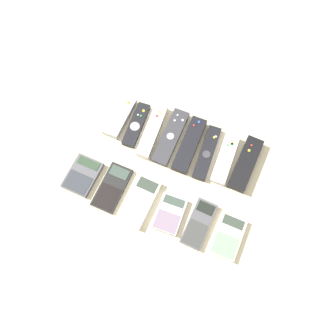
{
  "coord_description": "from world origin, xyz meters",
  "views": [
    {
      "loc": [
        0.14,
        -0.3,
        0.97
      ],
      "look_at": [
        0.0,
        0.02,
        0.01
      ],
      "focal_mm": 35.0,
      "sensor_mm": 36.0,
      "label": 1
    }
  ],
  "objects_px": {
    "remote_3": "(171,137)",
    "remote_6": "(225,159)",
    "remote_1": "(136,125)",
    "calculator_2": "(140,201)",
    "calculator_3": "(170,214)",
    "remote_2": "(152,130)",
    "calculator_1": "(112,187)",
    "remote_4": "(190,145)",
    "remote_5": "(207,153)",
    "remote_7": "(246,164)",
    "calculator_0": "(83,175)",
    "calculator_5": "(228,236)",
    "calculator_4": "(199,224)",
    "remote_0": "(120,116)"
  },
  "relations": [
    {
      "from": "remote_3",
      "to": "remote_6",
      "type": "height_order",
      "value": "same"
    },
    {
      "from": "remote_1",
      "to": "calculator_2",
      "type": "height_order",
      "value": "remote_1"
    },
    {
      "from": "calculator_3",
      "to": "remote_2",
      "type": "bearing_deg",
      "value": 121.57
    },
    {
      "from": "calculator_1",
      "to": "remote_4",
      "type": "bearing_deg",
      "value": 53.93
    },
    {
      "from": "remote_1",
      "to": "calculator_3",
      "type": "height_order",
      "value": "remote_1"
    },
    {
      "from": "remote_5",
      "to": "remote_7",
      "type": "height_order",
      "value": "remote_7"
    },
    {
      "from": "remote_6",
      "to": "remote_5",
      "type": "bearing_deg",
      "value": -179.58
    },
    {
      "from": "remote_3",
      "to": "remote_6",
      "type": "relative_size",
      "value": 1.15
    },
    {
      "from": "calculator_2",
      "to": "calculator_1",
      "type": "bearing_deg",
      "value": 177.83
    },
    {
      "from": "remote_4",
      "to": "calculator_0",
      "type": "relative_size",
      "value": 1.59
    },
    {
      "from": "remote_7",
      "to": "calculator_0",
      "type": "height_order",
      "value": "remote_7"
    },
    {
      "from": "remote_6",
      "to": "calculator_5",
      "type": "height_order",
      "value": "remote_6"
    },
    {
      "from": "calculator_0",
      "to": "calculator_5",
      "type": "relative_size",
      "value": 0.95
    },
    {
      "from": "remote_4",
      "to": "remote_5",
      "type": "bearing_deg",
      "value": -2.93
    },
    {
      "from": "calculator_4",
      "to": "remote_5",
      "type": "bearing_deg",
      "value": 106.63
    },
    {
      "from": "calculator_5",
      "to": "remote_7",
      "type": "bearing_deg",
      "value": 96.2
    },
    {
      "from": "calculator_2",
      "to": "remote_5",
      "type": "bearing_deg",
      "value": 62.14
    },
    {
      "from": "remote_6",
      "to": "remote_7",
      "type": "xyz_separation_m",
      "value": [
        0.07,
        0.01,
        0.0
      ]
    },
    {
      "from": "remote_1",
      "to": "remote_5",
      "type": "xyz_separation_m",
      "value": [
        0.25,
        -0.0,
        -0.0
      ]
    },
    {
      "from": "remote_0",
      "to": "remote_3",
      "type": "relative_size",
      "value": 0.77
    },
    {
      "from": "remote_0",
      "to": "remote_4",
      "type": "height_order",
      "value": "remote_4"
    },
    {
      "from": "remote_1",
      "to": "calculator_1",
      "type": "distance_m",
      "value": 0.22
    },
    {
      "from": "calculator_2",
      "to": "calculator_5",
      "type": "relative_size",
      "value": 1.26
    },
    {
      "from": "calculator_4",
      "to": "calculator_5",
      "type": "distance_m",
      "value": 0.09
    },
    {
      "from": "remote_6",
      "to": "calculator_0",
      "type": "height_order",
      "value": "remote_6"
    },
    {
      "from": "remote_5",
      "to": "calculator_0",
      "type": "height_order",
      "value": "remote_5"
    },
    {
      "from": "remote_0",
      "to": "calculator_3",
      "type": "xyz_separation_m",
      "value": [
        0.28,
        -0.24,
        -0.0
      ]
    },
    {
      "from": "remote_2",
      "to": "calculator_3",
      "type": "relative_size",
      "value": 1.68
    },
    {
      "from": "remote_0",
      "to": "calculator_2",
      "type": "height_order",
      "value": "remote_0"
    },
    {
      "from": "calculator_0",
      "to": "remote_6",
      "type": "bearing_deg",
      "value": 31.3
    },
    {
      "from": "remote_7",
      "to": "calculator_4",
      "type": "height_order",
      "value": "remote_7"
    },
    {
      "from": "remote_4",
      "to": "calculator_3",
      "type": "distance_m",
      "value": 0.23
    },
    {
      "from": "calculator_3",
      "to": "calculator_5",
      "type": "height_order",
      "value": "same"
    },
    {
      "from": "remote_5",
      "to": "calculator_4",
      "type": "relative_size",
      "value": 1.29
    },
    {
      "from": "calculator_4",
      "to": "remote_0",
      "type": "bearing_deg",
      "value": 150.19
    },
    {
      "from": "remote_1",
      "to": "remote_6",
      "type": "distance_m",
      "value": 0.31
    },
    {
      "from": "remote_6",
      "to": "calculator_5",
      "type": "relative_size",
      "value": 1.36
    },
    {
      "from": "remote_7",
      "to": "calculator_5",
      "type": "bearing_deg",
      "value": -82.11
    },
    {
      "from": "remote_0",
      "to": "calculator_5",
      "type": "bearing_deg",
      "value": -26.3
    },
    {
      "from": "remote_3",
      "to": "remote_4",
      "type": "distance_m",
      "value": 0.07
    },
    {
      "from": "remote_0",
      "to": "remote_5",
      "type": "bearing_deg",
      "value": -1.16
    },
    {
      "from": "remote_6",
      "to": "remote_7",
      "type": "height_order",
      "value": "remote_7"
    },
    {
      "from": "remote_1",
      "to": "calculator_5",
      "type": "xyz_separation_m",
      "value": [
        0.4,
        -0.23,
        -0.0
      ]
    },
    {
      "from": "remote_4",
      "to": "calculator_4",
      "type": "distance_m",
      "value": 0.25
    },
    {
      "from": "remote_1",
      "to": "calculator_5",
      "type": "height_order",
      "value": "remote_1"
    },
    {
      "from": "remote_2",
      "to": "remote_5",
      "type": "bearing_deg",
      "value": -4.74
    },
    {
      "from": "calculator_2",
      "to": "remote_0",
      "type": "bearing_deg",
      "value": 129.49
    },
    {
      "from": "calculator_2",
      "to": "calculator_5",
      "type": "bearing_deg",
      "value": 3.21
    },
    {
      "from": "remote_4",
      "to": "remote_6",
      "type": "xyz_separation_m",
      "value": [
        0.12,
        0.0,
        -0.0
      ]
    },
    {
      "from": "remote_3",
      "to": "calculator_1",
      "type": "relative_size",
      "value": 1.32
    }
  ]
}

